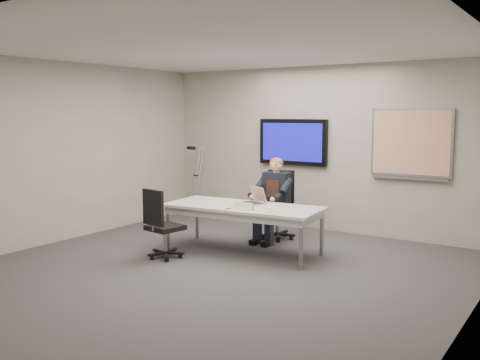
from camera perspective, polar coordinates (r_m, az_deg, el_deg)
The scene contains 15 objects.
floor at distance 6.94m, azimuth -2.49°, elevation -9.63°, with size 6.00×6.00×0.02m, color #333335.
ceiling at distance 6.69m, azimuth -2.62°, elevation 13.98°, with size 6.00×6.00×0.02m, color silver.
wall_back at distance 9.25m, azimuth 8.53°, elevation 3.33°, with size 6.00×0.02×2.80m, color #9B968C.
wall_left at distance 8.78m, azimuth -18.55°, elevation 2.84°, with size 0.02×6.00×2.80m, color #9B968C.
wall_right at distance 5.47m, azimuth 23.68°, elevation 0.21°, with size 0.02×6.00×2.80m, color #9B968C.
conference_table at distance 7.66m, azimuth 0.35°, elevation -3.32°, with size 2.32×1.14×0.69m.
tv_display at distance 9.42m, azimuth 5.65°, elevation 4.06°, with size 1.30×0.09×0.80m.
whiteboard at distance 8.67m, azimuth 17.78°, elevation 3.68°, with size 1.25×0.08×1.10m.
office_chair_far at distance 8.61m, azimuth 4.09°, elevation -4.01°, with size 0.64×0.64×1.09m.
office_chair_near at distance 7.50m, azimuth -8.21°, elevation -6.01°, with size 0.53×0.53×0.98m.
seated_person at distance 8.36m, azimuth 3.33°, elevation -3.02°, with size 0.42×0.72×1.31m.
crutch at distance 10.43m, azimuth -4.61°, elevation -0.04°, with size 0.19×0.42×1.41m, color #A8ABB0, non-canonical shape.
laptop at distance 7.82m, azimuth 1.61°, elevation -2.07°, with size 0.41×0.44×0.24m.
name_tent at distance 7.27m, azimuth 0.42°, elevation -2.82°, with size 0.26×0.07×0.10m, color white, non-canonical shape.
pen at distance 7.37m, azimuth -1.24°, elevation -3.06°, with size 0.01×0.01×0.14m, color black.
Camera 1 is at (3.94, -5.35, 2.00)m, focal length 40.00 mm.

